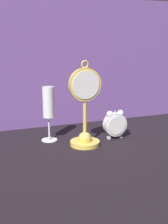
% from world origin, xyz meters
% --- Properties ---
extents(ground_plane, '(4.00, 4.00, 0.00)m').
position_xyz_m(ground_plane, '(0.00, 0.00, 0.00)').
color(ground_plane, black).
extents(fabric_backdrop_drape, '(1.79, 0.01, 0.57)m').
position_xyz_m(fabric_backdrop_drape, '(0.00, 0.33, 0.28)').
color(fabric_backdrop_drape, '#6B478E').
rests_on(fabric_backdrop_drape, ground_plane).
extents(pocket_watch_on_stand, '(0.12, 0.11, 0.32)m').
position_xyz_m(pocket_watch_on_stand, '(-0.02, 0.03, 0.12)').
color(pocket_watch_on_stand, gold).
rests_on(pocket_watch_on_stand, ground_plane).
extents(alarm_clock_twin_bell, '(0.09, 0.03, 0.12)m').
position_xyz_m(alarm_clock_twin_bell, '(0.12, 0.06, 0.06)').
color(alarm_clock_twin_bell, silver).
rests_on(alarm_clock_twin_bell, ground_plane).
extents(champagne_flute, '(0.06, 0.06, 0.22)m').
position_xyz_m(champagne_flute, '(-0.13, 0.13, 0.14)').
color(champagne_flute, silver).
rests_on(champagne_flute, ground_plane).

